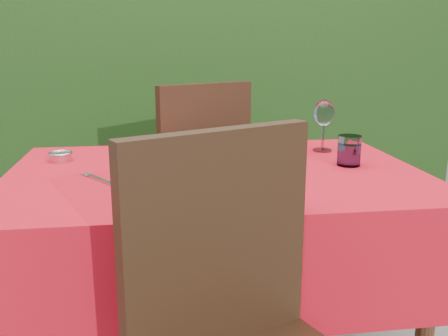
{
  "coord_description": "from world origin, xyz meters",
  "views": [
    {
      "loc": [
        -0.18,
        -1.47,
        1.13
      ],
      "look_at": [
        0.02,
        -0.05,
        0.77
      ],
      "focal_mm": 40.0,
      "sensor_mm": 36.0,
      "label": 1
    }
  ],
  "objects": [
    {
      "name": "wine_glass",
      "position": [
        0.42,
        0.22,
        0.88
      ],
      "size": [
        0.08,
        0.08,
        0.19
      ],
      "color": "silver",
      "rests_on": "dining_table"
    },
    {
      "name": "dining_table",
      "position": [
        0.0,
        0.0,
        0.6
      ],
      "size": [
        1.26,
        0.86,
        0.75
      ],
      "color": "#4C2D18",
      "rests_on": "ground"
    },
    {
      "name": "pizza_plate",
      "position": [
        0.02,
        -0.08,
        0.77
      ],
      "size": [
        0.34,
        0.34,
        0.06
      ],
      "rotation": [
        0.0,
        0.0,
        0.31
      ],
      "color": "silver",
      "rests_on": "dining_table"
    },
    {
      "name": "fork",
      "position": [
        -0.34,
        -0.07,
        0.75
      ],
      "size": [
        0.12,
        0.16,
        0.0
      ],
      "primitive_type": "cube",
      "rotation": [
        0.0,
        0.0,
        0.6
      ],
      "color": "silver",
      "rests_on": "dining_table"
    },
    {
      "name": "chair_far",
      "position": [
        -0.01,
        0.68,
        0.55
      ],
      "size": [
        0.58,
        0.58,
        0.97
      ],
      "rotation": [
        0.0,
        0.0,
        3.58
      ],
      "color": "black",
      "rests_on": "ground"
    },
    {
      "name": "water_glass",
      "position": [
        0.43,
        0.0,
        0.79
      ],
      "size": [
        0.07,
        0.07,
        0.1
      ],
      "color": "silver",
      "rests_on": "dining_table"
    },
    {
      "name": "steel_ramekin",
      "position": [
        -0.49,
        0.2,
        0.76
      ],
      "size": [
        0.07,
        0.07,
        0.03
      ],
      "primitive_type": "cylinder",
      "color": "#B9B9C0",
      "rests_on": "dining_table"
    },
    {
      "name": "pasta_plate",
      "position": [
        0.08,
        0.32,
        0.77
      ],
      "size": [
        0.22,
        0.22,
        0.06
      ],
      "rotation": [
        0.0,
        0.0,
        0.21
      ],
      "color": "white",
      "rests_on": "dining_table"
    },
    {
      "name": "hedge",
      "position": [
        0.0,
        1.55,
        0.92
      ],
      "size": [
        3.2,
        0.55,
        1.78
      ],
      "color": "black",
      "rests_on": "ground"
    }
  ]
}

